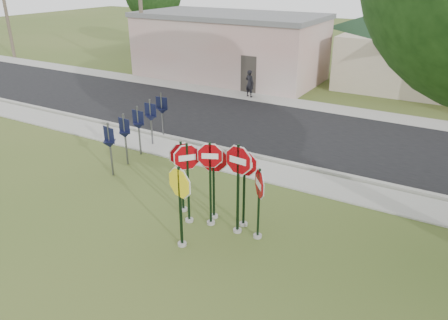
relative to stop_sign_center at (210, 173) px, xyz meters
The scene contains 18 objects.
ground 2.22m from the stop_sign_center, 81.30° to the right, with size 120.00×120.00×0.00m, color #3F5620.
sidewalk_near 4.33m from the stop_sign_center, 86.75° to the left, with size 60.00×1.60×0.06m, color gray.
road 8.67m from the stop_sign_center, 88.47° to the left, with size 60.00×7.00×0.04m, color black.
sidewalk_far 12.91m from the stop_sign_center, 88.98° to the left, with size 60.00×1.60×0.06m, color gray.
curb 5.25m from the stop_sign_center, 87.39° to the left, with size 60.00×0.20×0.14m, color gray.
stop_sign_center is the anchor object (origin of this frame).
stop_sign_yellow 1.32m from the stop_sign_center, 94.45° to the right, with size 1.12×0.31×2.45m.
stop_sign_left 0.66m from the stop_sign_center, 162.57° to the right, with size 0.71×0.80×2.57m.
stop_sign_right 0.87m from the stop_sign_center, ahead, with size 1.12×0.24×2.77m.
stop_sign_back_right 0.95m from the stop_sign_center, 25.99° to the left, with size 1.00×0.24×2.46m.
stop_sign_back_left 0.39m from the stop_sign_center, 107.42° to the left, with size 1.08×0.38×2.48m.
stop_sign_far_right 1.51m from the stop_sign_center, ahead, with size 0.73×0.84×2.20m.
stop_sign_far_left 1.18m from the stop_sign_center, 168.56° to the left, with size 0.59×0.80×2.37m.
route_sign_row 6.00m from the stop_sign_center, 149.79° to the left, with size 1.43×4.63×2.00m.
building_stucco 18.70m from the stop_sign_center, 117.98° to the left, with size 12.20×6.20×4.20m.
building_house 20.73m from the stop_sign_center, 83.79° to the left, with size 11.60×11.60×6.20m.
utility_pole_near 19.72m from the stop_sign_center, 135.13° to the left, with size 2.20×0.26×9.50m.
pedestrian 13.72m from the stop_sign_center, 112.52° to the left, with size 0.56×0.37×1.54m, color black.
Camera 1 is at (5.59, -7.74, 6.83)m, focal length 35.00 mm.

